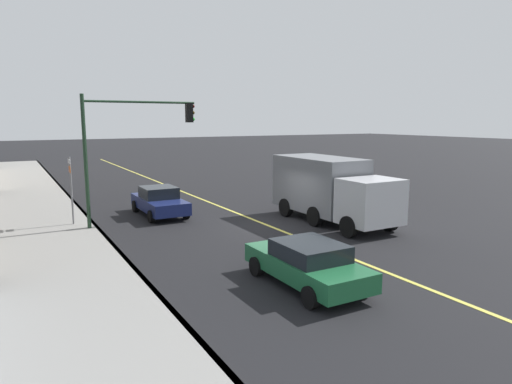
{
  "coord_description": "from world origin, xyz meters",
  "views": [
    {
      "loc": [
        -17.23,
        10.36,
        4.81
      ],
      "look_at": [
        -0.17,
        0.81,
        1.67
      ],
      "focal_mm": 31.81,
      "sensor_mm": 36.0,
      "label": 1
    }
  ],
  "objects_px": {
    "traffic_light_mast": "(130,136)",
    "truck_gray": "(330,188)",
    "car_navy": "(159,201)",
    "street_sign_post": "(71,186)",
    "car_green": "(307,263)"
  },
  "relations": [
    {
      "from": "traffic_light_mast",
      "to": "street_sign_post",
      "type": "relative_size",
      "value": 1.85
    },
    {
      "from": "traffic_light_mast",
      "to": "street_sign_post",
      "type": "distance_m",
      "value": 3.48
    },
    {
      "from": "traffic_light_mast",
      "to": "street_sign_post",
      "type": "height_order",
      "value": "traffic_light_mast"
    },
    {
      "from": "car_navy",
      "to": "street_sign_post",
      "type": "bearing_deg",
      "value": 98.69
    },
    {
      "from": "truck_gray",
      "to": "street_sign_post",
      "type": "xyz_separation_m",
      "value": [
        4.73,
        10.77,
        0.24
      ]
    },
    {
      "from": "car_navy",
      "to": "traffic_light_mast",
      "type": "relative_size",
      "value": 0.76
    },
    {
      "from": "traffic_light_mast",
      "to": "truck_gray",
      "type": "bearing_deg",
      "value": -113.38
    },
    {
      "from": "traffic_light_mast",
      "to": "car_green",
      "type": "bearing_deg",
      "value": -165.92
    },
    {
      "from": "car_green",
      "to": "truck_gray",
      "type": "relative_size",
      "value": 0.62
    },
    {
      "from": "traffic_light_mast",
      "to": "street_sign_post",
      "type": "bearing_deg",
      "value": 65.14
    },
    {
      "from": "traffic_light_mast",
      "to": "street_sign_post",
      "type": "xyz_separation_m",
      "value": [
        1.13,
        2.43,
        -2.21
      ]
    },
    {
      "from": "car_navy",
      "to": "street_sign_post",
      "type": "height_order",
      "value": "street_sign_post"
    },
    {
      "from": "car_green",
      "to": "truck_gray",
      "type": "height_order",
      "value": "truck_gray"
    },
    {
      "from": "car_navy",
      "to": "truck_gray",
      "type": "height_order",
      "value": "truck_gray"
    },
    {
      "from": "truck_gray",
      "to": "street_sign_post",
      "type": "relative_size",
      "value": 2.18
    }
  ]
}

